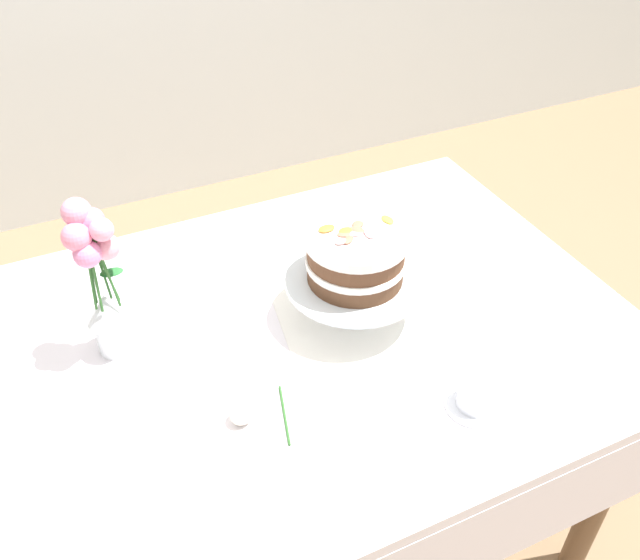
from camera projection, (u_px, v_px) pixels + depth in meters
The scene contains 8 objects.
ground_plane at pixel (303, 524), 1.89m from camera, with size 12.00×12.00×0.00m, color #8C7051.
dining_table at pixel (302, 368), 1.46m from camera, with size 1.40×1.00×0.74m.
linen_napkin at pixel (353, 312), 1.46m from camera, with size 0.32×0.32×0.00m, color white.
cake_stand at pixel (354, 283), 1.41m from camera, with size 0.29×0.29×0.10m.
layer_cake at pixel (355, 255), 1.37m from camera, with size 0.21×0.21×0.12m.
flower_vase at pixel (100, 280), 1.27m from camera, with size 0.10×0.09×0.35m.
teacup at pixel (476, 398), 1.25m from camera, with size 0.12×0.11×0.05m.
fallen_rose at pixel (243, 414), 1.22m from camera, with size 0.12×0.14×0.04m.
Camera 1 is at (-0.39, -0.96, 1.72)m, focal length 38.02 mm.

